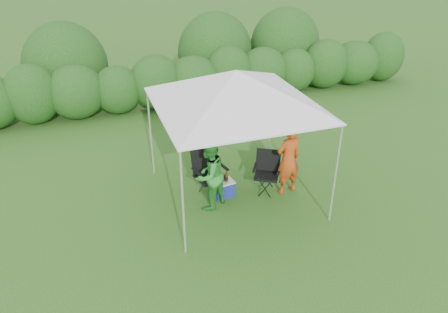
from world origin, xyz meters
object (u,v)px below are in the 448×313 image
object	(u,v)px
canopy	(236,88)
chair_right	(267,169)
cooler	(223,189)
chair_left	(208,170)
woman	(209,175)
man	(288,159)

from	to	relation	value
canopy	chair_right	size ratio (longest dim) A/B	3.31
cooler	chair_left	bearing A→B (deg)	135.22
canopy	cooler	world-z (taller)	canopy
canopy	chair_left	world-z (taller)	canopy
woman	cooler	distance (m)	0.76
woman	cooler	xyz separation A→B (m)	(0.40, 0.28, -0.59)
chair_right	cooler	size ratio (longest dim) A/B	1.94
chair_right	man	xyz separation A→B (m)	(0.38, -0.22, 0.29)
canopy	woman	distance (m)	1.83
canopy	chair_left	size ratio (longest dim) A/B	2.93
man	woman	bearing A→B (deg)	-10.22
chair_right	chair_left	bearing A→B (deg)	-162.17
chair_right	woman	xyz separation A→B (m)	(-1.40, -0.21, 0.25)
man	cooler	size ratio (longest dim) A/B	3.38
chair_right	chair_left	xyz separation A→B (m)	(-1.28, 0.28, 0.07)
canopy	chair_left	xyz separation A→B (m)	(-0.53, 0.23, -1.86)
man	cooler	distance (m)	1.54
chair_left	man	distance (m)	1.75
man	cooler	bearing A→B (deg)	-21.64
canopy	chair_right	world-z (taller)	canopy
man	woman	size ratio (longest dim) A/B	1.05
man	woman	distance (m)	1.78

